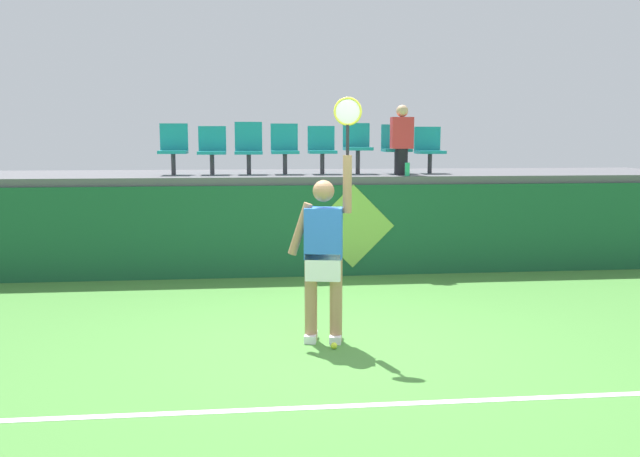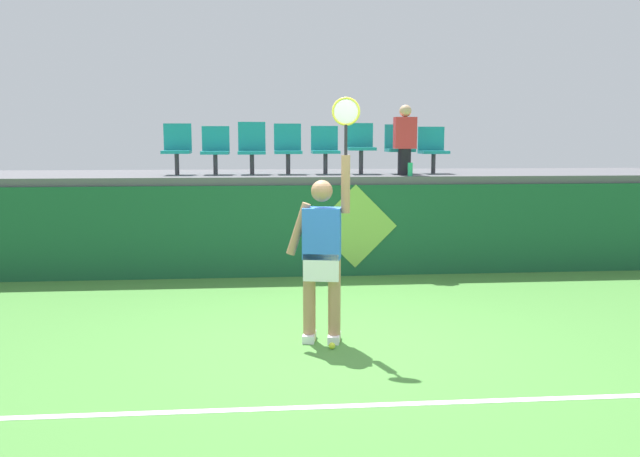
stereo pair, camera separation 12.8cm
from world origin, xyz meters
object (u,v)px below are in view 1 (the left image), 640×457
(stadium_chair_4, at_px, (322,148))
(spectator_0, at_px, (402,139))
(stadium_chair_2, at_px, (249,147))
(stadium_chair_6, at_px, (396,146))
(tennis_player, at_px, (324,251))
(stadium_chair_3, at_px, (285,147))
(stadium_chair_7, at_px, (429,148))
(stadium_chair_1, at_px, (212,148))
(water_bottle, at_px, (407,169))
(stadium_chair_0, at_px, (173,147))
(stadium_chair_5, at_px, (357,145))
(tennis_ball, at_px, (334,346))

(stadium_chair_4, relative_size, spectator_0, 0.71)
(stadium_chair_2, height_order, stadium_chair_6, stadium_chair_2)
(tennis_player, bearing_deg, stadium_chair_3, 92.62)
(stadium_chair_2, distance_m, stadium_chair_4, 1.18)
(tennis_player, xyz_separation_m, stadium_chair_7, (2.19, 4.09, 0.98))
(stadium_chair_7, bearing_deg, stadium_chair_1, 179.99)
(water_bottle, bearing_deg, stadium_chair_0, 168.12)
(stadium_chair_2, height_order, stadium_chair_5, stadium_chair_2)
(stadium_chair_4, bearing_deg, stadium_chair_3, 179.57)
(stadium_chair_1, distance_m, stadium_chair_7, 3.54)
(stadium_chair_2, bearing_deg, stadium_chair_6, -0.20)
(tennis_ball, distance_m, stadium_chair_5, 4.86)
(tennis_player, relative_size, stadium_chair_7, 3.27)
(stadium_chair_7, bearing_deg, water_bottle, -125.56)
(stadium_chair_2, bearing_deg, stadium_chair_0, -179.78)
(stadium_chair_2, relative_size, stadium_chair_6, 1.05)
(tennis_ball, xyz_separation_m, stadium_chair_4, (0.34, 4.36, 1.90))
(stadium_chair_6, xyz_separation_m, stadium_chair_7, (0.56, 0.00, -0.03))
(stadium_chair_2, bearing_deg, stadium_chair_4, -0.39)
(stadium_chair_3, height_order, stadium_chair_7, stadium_chair_3)
(stadium_chair_3, distance_m, stadium_chair_6, 1.82)
(spectator_0, bearing_deg, stadium_chair_2, 169.64)
(tennis_player, xyz_separation_m, stadium_chair_6, (1.64, 4.09, 1.01))
(tennis_player, height_order, tennis_ball, tennis_player)
(tennis_player, distance_m, water_bottle, 3.78)
(stadium_chair_4, distance_m, stadium_chair_6, 1.22)
(tennis_ball, bearing_deg, spectator_0, 68.29)
(stadium_chair_3, distance_m, stadium_chair_5, 1.18)
(tennis_ball, distance_m, stadium_chair_1, 4.96)
(stadium_chair_5, bearing_deg, stadium_chair_0, 179.90)
(stadium_chair_0, relative_size, stadium_chair_6, 1.01)
(stadium_chair_2, height_order, stadium_chair_3, stadium_chair_2)
(tennis_player, xyz_separation_m, spectator_0, (1.64, 3.66, 1.13))
(tennis_ball, height_order, stadium_chair_0, stadium_chair_0)
(tennis_player, bearing_deg, stadium_chair_7, 61.79)
(stadium_chair_3, height_order, stadium_chair_4, stadium_chair_3)
(tennis_player, xyz_separation_m, stadium_chair_0, (-1.95, 4.09, 1.00))
(stadium_chair_3, bearing_deg, stadium_chair_4, -0.43)
(stadium_chair_0, relative_size, stadium_chair_1, 1.05)
(tennis_player, bearing_deg, water_bottle, 63.62)
(water_bottle, bearing_deg, stadium_chair_7, 54.44)
(stadium_chair_4, height_order, stadium_chair_5, stadium_chair_5)
(tennis_player, distance_m, stadium_chair_5, 4.33)
(stadium_chair_7, height_order, spectator_0, spectator_0)
(stadium_chair_3, xyz_separation_m, spectator_0, (1.82, -0.44, 0.13))
(tennis_ball, relative_size, water_bottle, 0.32)
(stadium_chair_0, bearing_deg, spectator_0, -6.91)
(stadium_chair_2, xyz_separation_m, stadium_chair_6, (2.40, -0.01, 0.01))
(stadium_chair_1, xyz_separation_m, spectator_0, (2.98, -0.43, 0.15))
(stadium_chair_6, bearing_deg, stadium_chair_5, -179.92)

